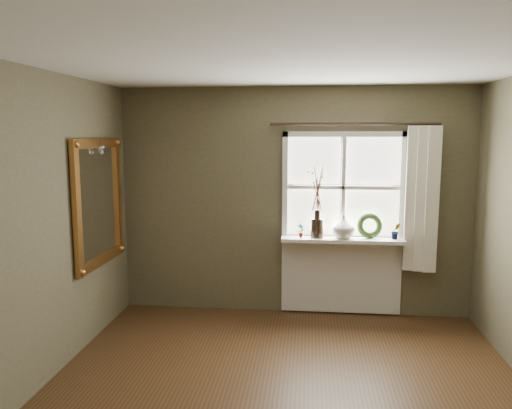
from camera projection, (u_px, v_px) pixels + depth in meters
The scene contains 14 objects.
ceiling at pixel (285, 54), 3.30m from camera, with size 4.50×4.50×0.00m, color silver.
wall_back at pixel (294, 201), 5.75m from camera, with size 4.00×0.10×2.60m, color brown.
wall_left at pixel (8, 239), 3.70m from camera, with size 0.10×4.50×2.60m, color brown.
window_frame at pixel (343, 187), 5.60m from camera, with size 1.36×0.06×1.24m.
window_sill at pixel (342, 240), 5.57m from camera, with size 1.36×0.26×0.04m, color silver.
window_apron at pixel (341, 275), 5.74m from camera, with size 1.36×0.04×0.88m, color silver.
dark_jug at pixel (317, 228), 5.58m from camera, with size 0.15×0.15×0.22m, color black.
cream_vase at pixel (343, 226), 5.55m from camera, with size 0.25×0.25×0.26m, color beige.
wreath at pixel (370, 228), 5.56m from camera, with size 0.29×0.29×0.07m, color #314A20.
potted_plant_left at pixel (301, 230), 5.61m from camera, with size 0.08×0.06×0.16m, color #314A20.
potted_plant_right at pixel (396, 231), 5.49m from camera, with size 0.10×0.08×0.18m, color #314A20.
curtain at pixel (421, 199), 5.43m from camera, with size 0.36×0.12×1.59m, color beige.
curtain_rod at pixel (354, 124), 5.43m from camera, with size 0.03×0.03×1.84m, color black.
gilt_mirror at pixel (99, 202), 5.09m from camera, with size 0.10×1.09×1.30m.
Camera 1 is at (0.17, -3.41, 2.08)m, focal length 35.00 mm.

